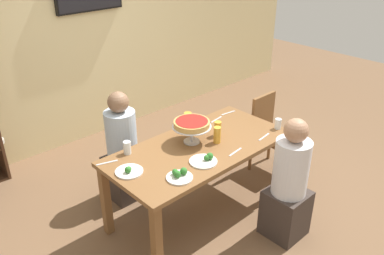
% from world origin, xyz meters
% --- Properties ---
extents(ground_plane, '(12.00, 12.00, 0.00)m').
position_xyz_m(ground_plane, '(0.00, 0.00, 0.00)').
color(ground_plane, brown).
extents(rear_partition, '(8.00, 0.12, 2.80)m').
position_xyz_m(rear_partition, '(0.00, 2.20, 1.40)').
color(rear_partition, beige).
rests_on(rear_partition, ground_plane).
extents(dining_table, '(1.72, 0.84, 0.74)m').
position_xyz_m(dining_table, '(0.00, 0.00, 0.65)').
color(dining_table, brown).
rests_on(dining_table, ground_plane).
extents(diner_near_right, '(0.34, 0.34, 1.15)m').
position_xyz_m(diner_near_right, '(0.36, -0.74, 0.49)').
color(diner_near_right, '#382D28').
rests_on(diner_near_right, ground_plane).
extents(diner_far_left, '(0.34, 0.34, 1.15)m').
position_xyz_m(diner_far_left, '(-0.36, 0.72, 0.49)').
color(diner_far_left, '#382D28').
rests_on(diner_far_left, ground_plane).
extents(chair_head_east, '(0.40, 0.40, 0.87)m').
position_xyz_m(chair_head_east, '(1.13, 0.05, 0.49)').
color(chair_head_east, brown).
rests_on(chair_head_east, ground_plane).
extents(deep_dish_pizza_stand, '(0.36, 0.36, 0.22)m').
position_xyz_m(deep_dish_pizza_stand, '(-0.00, 0.10, 0.92)').
color(deep_dish_pizza_stand, silver).
rests_on(deep_dish_pizza_stand, dining_table).
extents(salad_plate_near_diner, '(0.24, 0.24, 0.07)m').
position_xyz_m(salad_plate_near_diner, '(-0.15, -0.22, 0.76)').
color(salad_plate_near_diner, white).
rests_on(salad_plate_near_diner, dining_table).
extents(salad_plate_far_diner, '(0.23, 0.23, 0.07)m').
position_xyz_m(salad_plate_far_diner, '(-0.71, 0.08, 0.76)').
color(salad_plate_far_diner, white).
rests_on(salad_plate_far_diner, dining_table).
extents(salad_plate_spare, '(0.21, 0.21, 0.07)m').
position_xyz_m(salad_plate_spare, '(-0.47, -0.25, 0.76)').
color(salad_plate_spare, white).
rests_on(salad_plate_spare, dining_table).
extents(beer_glass_amber_tall, '(0.07, 0.07, 0.14)m').
position_xyz_m(beer_glass_amber_tall, '(0.27, 0.03, 0.81)').
color(beer_glass_amber_tall, gold).
rests_on(beer_glass_amber_tall, dining_table).
extents(beer_glass_amber_short, '(0.08, 0.08, 0.15)m').
position_xyz_m(beer_glass_amber_short, '(0.18, 0.35, 0.82)').
color(beer_glass_amber_short, gold).
rests_on(beer_glass_amber_short, dining_table).
extents(beer_glass_amber_spare, '(0.07, 0.07, 0.15)m').
position_xyz_m(beer_glass_amber_spare, '(0.16, -0.06, 0.82)').
color(beer_glass_amber_spare, gold).
rests_on(beer_glass_amber_spare, dining_table).
extents(water_glass_clear_near, '(0.06, 0.06, 0.10)m').
position_xyz_m(water_glass_clear_near, '(0.80, -0.27, 0.79)').
color(water_glass_clear_near, white).
rests_on(water_glass_clear_near, dining_table).
extents(water_glass_clear_far, '(0.06, 0.06, 0.12)m').
position_xyz_m(water_glass_clear_far, '(-0.55, 0.33, 0.80)').
color(water_glass_clear_far, white).
rests_on(water_glass_clear_far, dining_table).
extents(cutlery_fork_near, '(0.18, 0.04, 0.00)m').
position_xyz_m(cutlery_fork_near, '(0.71, 0.30, 0.74)').
color(cutlery_fork_near, silver).
rests_on(cutlery_fork_near, dining_table).
extents(cutlery_knife_near, '(0.18, 0.04, 0.00)m').
position_xyz_m(cutlery_knife_near, '(0.15, -0.29, 0.74)').
color(cutlery_knife_near, silver).
rests_on(cutlery_knife_near, dining_table).
extents(cutlery_fork_far, '(0.18, 0.07, 0.00)m').
position_xyz_m(cutlery_fork_far, '(-0.76, 0.32, 0.74)').
color(cutlery_fork_far, silver).
rests_on(cutlery_fork_far, dining_table).
extents(cutlery_knife_far, '(0.18, 0.04, 0.00)m').
position_xyz_m(cutlery_knife_far, '(0.56, -0.29, 0.74)').
color(cutlery_knife_far, silver).
rests_on(cutlery_knife_far, dining_table).
extents(cutlery_spare_fork, '(0.18, 0.04, 0.00)m').
position_xyz_m(cutlery_spare_fork, '(0.50, 0.27, 0.74)').
color(cutlery_spare_fork, silver).
rests_on(cutlery_spare_fork, dining_table).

